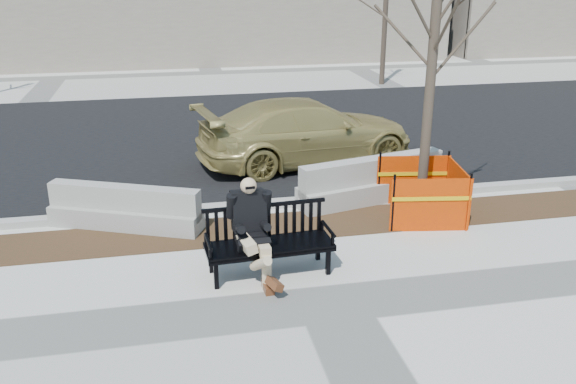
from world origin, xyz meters
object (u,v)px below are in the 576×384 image
Objects in this scene: jersey_barrier_left at (127,227)px; sedan at (307,162)px; bench at (270,273)px; jersey_barrier_right at (371,200)px; seated_man at (252,274)px; tree_fence at (419,216)px.

sedan is at bearing 61.00° from jersey_barrier_left.
jersey_barrier_right is at bearing 42.71° from bench.
tree_fence is (3.27, 1.54, 0.00)m from seated_man.
seated_man is 3.64m from jersey_barrier_right.
jersey_barrier_left is (-3.88, -2.97, 0.00)m from sedan.
seated_man is at bearing -24.74° from jersey_barrier_left.
jersey_barrier_left is (-5.13, 0.55, 0.00)m from tree_fence.
seated_man is at bearing 168.58° from bench.
seated_man is 0.30× the size of sedan.
jersey_barrier_left is at bearing 131.61° from bench.
tree_fence is at bearing 21.91° from seated_man.
sedan is (1.76, 5.10, 0.00)m from bench.
tree_fence is at bearing -71.19° from jersey_barrier_right.
bench is 5.39m from sedan.
jersey_barrier_left is at bearing 171.28° from jersey_barrier_right.
bench reaches higher than jersey_barrier_right.
seated_man is 0.55× the size of jersey_barrier_left.
tree_fence is 1.71× the size of jersey_barrier_right.
bench is 1.28× the size of seated_man.
sedan is at bearing 65.03° from seated_man.
seated_man is at bearing -150.79° from jersey_barrier_right.
sedan is 2.68m from jersey_barrier_right.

